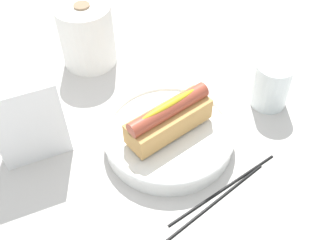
# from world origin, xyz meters

# --- Properties ---
(ground_plane) EXTENTS (2.40, 2.40, 0.00)m
(ground_plane) POSITION_xyz_m (0.00, 0.00, 0.00)
(ground_plane) COLOR beige
(serving_bowl) EXTENTS (0.23, 0.23, 0.04)m
(serving_bowl) POSITION_xyz_m (0.02, 0.00, 0.02)
(serving_bowl) COLOR white
(serving_bowl) RESTS_ON ground_plane
(hotdog_front) EXTENTS (0.15, 0.06, 0.06)m
(hotdog_front) POSITION_xyz_m (0.02, 0.00, 0.06)
(hotdog_front) COLOR tan
(hotdog_front) RESTS_ON serving_bowl
(water_glass) EXTENTS (0.07, 0.07, 0.09)m
(water_glass) POSITION_xyz_m (0.24, -0.02, 0.04)
(water_glass) COLOR white
(water_glass) RESTS_ON ground_plane
(paper_towel_roll) EXTENTS (0.11, 0.11, 0.13)m
(paper_towel_roll) POSITION_xyz_m (0.01, 0.28, 0.07)
(paper_towel_roll) COLOR white
(paper_towel_roll) RESTS_ON ground_plane
(napkin_box) EXTENTS (0.12, 0.06, 0.15)m
(napkin_box) POSITION_xyz_m (-0.17, 0.11, 0.07)
(napkin_box) COLOR white
(napkin_box) RESTS_ON ground_plane
(chopstick_near) EXTENTS (0.22, 0.02, 0.01)m
(chopstick_near) POSITION_xyz_m (0.04, -0.13, 0.00)
(chopstick_near) COLOR black
(chopstick_near) RESTS_ON ground_plane
(chopstick_far) EXTENTS (0.22, 0.03, 0.01)m
(chopstick_far) POSITION_xyz_m (0.01, -0.14, 0.00)
(chopstick_far) COLOR black
(chopstick_far) RESTS_ON ground_plane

